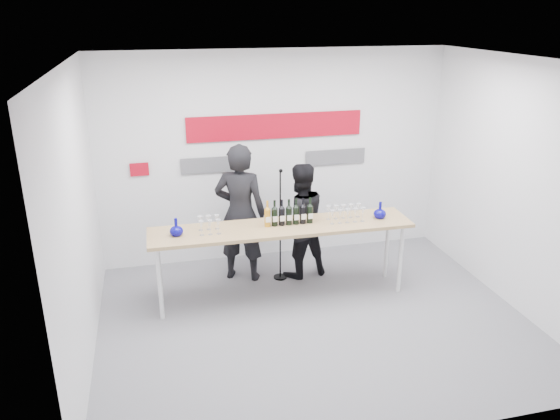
{
  "coord_description": "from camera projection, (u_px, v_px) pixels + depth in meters",
  "views": [
    {
      "loc": [
        -1.74,
        -5.38,
        3.49
      ],
      "look_at": [
        -0.23,
        0.77,
        1.15
      ],
      "focal_mm": 35.0,
      "sensor_mm": 36.0,
      "label": 1
    }
  ],
  "objects": [
    {
      "name": "wine_bottles",
      "position": [
        289.0,
        212.0,
        6.71
      ],
      "size": [
        0.62,
        0.08,
        0.33
      ],
      "rotation": [
        0.0,
        0.0,
        -0.01
      ],
      "color": "#BF7F19",
      "rests_on": "tasting_table"
    },
    {
      "name": "decanter_left",
      "position": [
        176.0,
        227.0,
        6.4
      ],
      "size": [
        0.16,
        0.16,
        0.21
      ],
      "primitive_type": null,
      "color": "#090678",
      "rests_on": "tasting_table"
    },
    {
      "name": "tasting_table",
      "position": [
        282.0,
        231.0,
        6.75
      ],
      "size": [
        3.27,
        0.69,
        0.98
      ],
      "rotation": [
        0.0,
        0.0,
        -0.01
      ],
      "color": "tan",
      "rests_on": "ground"
    },
    {
      "name": "presenter_right",
      "position": [
        299.0,
        221.0,
        7.37
      ],
      "size": [
        0.88,
        0.74,
        1.6
      ],
      "primitive_type": "imported",
      "rotation": [
        0.0,
        0.0,
        3.33
      ],
      "color": "black",
      "rests_on": "ground"
    },
    {
      "name": "back_wall",
      "position": [
        275.0,
        157.0,
        7.8
      ],
      "size": [
        5.0,
        0.04,
        3.0
      ],
      "primitive_type": "cube",
      "color": "silver",
      "rests_on": "ground"
    },
    {
      "name": "presenter_left",
      "position": [
        240.0,
        213.0,
        7.23
      ],
      "size": [
        0.81,
        0.68,
        1.89
      ],
      "primitive_type": "imported",
      "rotation": [
        0.0,
        0.0,
        2.75
      ],
      "color": "black",
      "rests_on": "ground"
    },
    {
      "name": "signage",
      "position": [
        272.0,
        136.0,
        7.66
      ],
      "size": [
        3.38,
        0.02,
        0.79
      ],
      "color": "#A70719",
      "rests_on": "back_wall"
    },
    {
      "name": "glasses_right",
      "position": [
        345.0,
        214.0,
        6.86
      ],
      "size": [
        0.47,
        0.23,
        0.18
      ],
      "color": "silver",
      "rests_on": "tasting_table"
    },
    {
      "name": "glasses_left",
      "position": [
        209.0,
        225.0,
        6.5
      ],
      "size": [
        0.27,
        0.23,
        0.18
      ],
      "color": "silver",
      "rests_on": "tasting_table"
    },
    {
      "name": "mic_stand",
      "position": [
        280.0,
        246.0,
        7.37
      ],
      "size": [
        0.18,
        0.18,
        1.57
      ],
      "rotation": [
        0.0,
        0.0,
        -0.38
      ],
      "color": "black",
      "rests_on": "ground"
    },
    {
      "name": "decanter_right",
      "position": [
        380.0,
        210.0,
        6.94
      ],
      "size": [
        0.16,
        0.16,
        0.21
      ],
      "primitive_type": null,
      "color": "#090678",
      "rests_on": "tasting_table"
    },
    {
      "name": "ground",
      "position": [
        314.0,
        320.0,
        6.5
      ],
      "size": [
        5.0,
        5.0,
        0.0
      ],
      "primitive_type": "plane",
      "color": "slate",
      "rests_on": "ground"
    }
  ]
}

